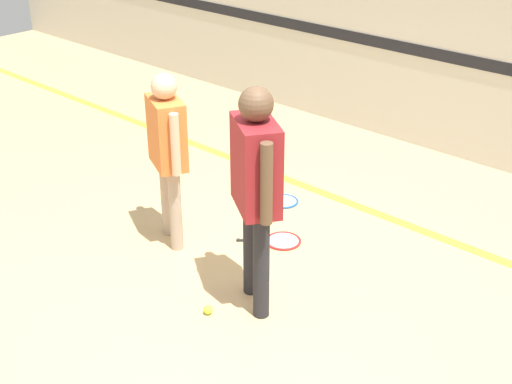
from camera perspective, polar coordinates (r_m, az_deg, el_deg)
The scene contains 9 objects.
ground_plane at distance 5.20m, azimuth -1.75°, elevation -8.55°, with size 16.00×16.00×0.00m, color tan.
wall_back at distance 7.22m, azimuth 17.67°, elevation 14.31°, with size 16.00×0.07×3.20m.
floor_stripe at distance 6.41m, azimuth 9.35°, elevation -1.57°, with size 14.40×0.10×0.01m.
person_instructor at distance 4.66m, azimuth 0.00°, elevation 1.21°, with size 0.52×0.46×1.61m.
person_student_left at distance 5.54m, azimuth -7.11°, elevation 4.02°, with size 0.49×0.37×1.43m.
racket_spare_on_floor at distance 6.48m, azimuth 2.12°, elevation -0.79°, with size 0.30×0.47×0.03m.
racket_second_spare at distance 5.87m, azimuth 1.99°, elevation -3.92°, with size 0.51×0.47×0.03m.
tennis_ball_near_instructor at distance 5.05m, azimuth -3.85°, elevation -9.39°, with size 0.07×0.07×0.07m, color #CCE038.
tennis_ball_by_spare_racket at distance 6.75m, azimuth 1.97°, elevation 0.63°, with size 0.07×0.07×0.07m, color #CCE038.
Camera 1 is at (2.96, -3.04, 3.01)m, focal length 50.00 mm.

